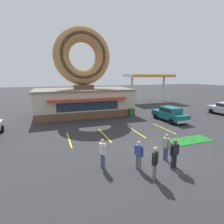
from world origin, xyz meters
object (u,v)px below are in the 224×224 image
object	(u,v)px
golf_ball	(186,142)
pedestrian_leather_jacket_man	(139,154)
putting_flag_pin	(205,133)
trash_bin	(131,112)
pedestrian_clipboard_woman	(174,153)
pedestrian_hooded_kid	(155,162)
car_teal	(170,113)
pedestrian_blue_sweater_man	(166,146)
pedestrian_beanie_man	(103,152)

from	to	relation	value
golf_ball	pedestrian_leather_jacket_man	distance (m)	5.77
putting_flag_pin	trash_bin	xyz separation A→B (m)	(-2.30, 9.04, 0.06)
pedestrian_clipboard_woman	pedestrian_hooded_kid	bearing A→B (deg)	-160.75
golf_ball	car_teal	size ratio (longest dim) A/B	0.01
golf_ball	trash_bin	world-z (taller)	trash_bin
trash_bin	pedestrian_clipboard_woman	bearing A→B (deg)	-105.21
trash_bin	pedestrian_blue_sweater_man	bearing A→B (deg)	-105.65
putting_flag_pin	pedestrian_hooded_kid	distance (m)	8.15
golf_ball	car_teal	bearing A→B (deg)	63.03
car_teal	pedestrian_clipboard_woman	xyz separation A→B (m)	(-6.41, -8.74, 0.06)
golf_ball	pedestrian_hooded_kid	world-z (taller)	pedestrian_hooded_kid
pedestrian_hooded_kid	pedestrian_clipboard_woman	bearing A→B (deg)	19.25
golf_ball	car_teal	world-z (taller)	car_teal
car_teal	pedestrian_beanie_man	world-z (taller)	pedestrian_beanie_man
pedestrian_hooded_kid	golf_ball	bearing A→B (deg)	34.35
pedestrian_clipboard_woman	trash_bin	world-z (taller)	pedestrian_clipboard_woman
pedestrian_hooded_kid	pedestrian_beanie_man	xyz separation A→B (m)	(-2.05, 1.97, -0.03)
pedestrian_leather_jacket_man	pedestrian_beanie_man	distance (m)	1.97
pedestrian_beanie_man	golf_ball	bearing A→B (deg)	11.59
putting_flag_pin	pedestrian_beanie_man	distance (m)	9.45
pedestrian_blue_sweater_man	pedestrian_hooded_kid	xyz separation A→B (m)	(-1.75, -1.51, 0.03)
pedestrian_beanie_man	pedestrian_clipboard_woman	bearing A→B (deg)	-21.32
pedestrian_leather_jacket_man	pedestrian_clipboard_woman	world-z (taller)	pedestrian_clipboard_woman
pedestrian_hooded_kid	pedestrian_leather_jacket_man	world-z (taller)	pedestrian_hooded_kid
pedestrian_leather_jacket_man	pedestrian_clipboard_woman	xyz separation A→B (m)	(1.83, -0.64, 0.05)
pedestrian_hooded_kid	pedestrian_leather_jacket_man	distance (m)	1.22
golf_ball	pedestrian_clipboard_woman	xyz separation A→B (m)	(-3.42, -2.87, 0.88)
pedestrian_hooded_kid	pedestrian_clipboard_woman	size ratio (longest dim) A/B	1.02
car_teal	trash_bin	bearing A→B (deg)	131.27
pedestrian_blue_sweater_man	pedestrian_hooded_kid	bearing A→B (deg)	-139.21
golf_ball	pedestrian_hooded_kid	bearing A→B (deg)	-145.65
pedestrian_hooded_kid	pedestrian_beanie_man	world-z (taller)	pedestrian_hooded_kid
car_teal	pedestrian_blue_sweater_man	size ratio (longest dim) A/B	2.78
pedestrian_blue_sweater_man	pedestrian_leather_jacket_man	world-z (taller)	pedestrian_blue_sweater_man
car_teal	pedestrian_clipboard_woman	bearing A→B (deg)	-126.26
pedestrian_leather_jacket_man	trash_bin	bearing A→B (deg)	66.04
pedestrian_leather_jacket_man	trash_bin	world-z (taller)	pedestrian_leather_jacket_man
pedestrian_hooded_kid	car_teal	bearing A→B (deg)	49.29
putting_flag_pin	pedestrian_leather_jacket_man	bearing A→B (deg)	-161.03
car_teal	trash_bin	world-z (taller)	car_teal
pedestrian_hooded_kid	pedestrian_leather_jacket_man	xyz separation A→B (m)	(-0.24, 1.19, -0.07)
car_teal	pedestrian_beanie_man	distance (m)	12.43
pedestrian_blue_sweater_man	pedestrian_clipboard_woman	distance (m)	0.98
pedestrian_clipboard_woman	trash_bin	xyz separation A→B (m)	(3.33, 12.25, -0.43)
pedestrian_blue_sweater_man	pedestrian_clipboard_woman	world-z (taller)	pedestrian_clipboard_woman
golf_ball	trash_bin	size ratio (longest dim) A/B	0.04
pedestrian_leather_jacket_man	pedestrian_beanie_man	world-z (taller)	pedestrian_beanie_man
pedestrian_clipboard_woman	pedestrian_beanie_man	bearing A→B (deg)	158.68
pedestrian_blue_sweater_man	pedestrian_hooded_kid	size ratio (longest dim) A/B	0.97
pedestrian_blue_sweater_man	pedestrian_beanie_man	xyz separation A→B (m)	(-3.81, 0.46, -0.00)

